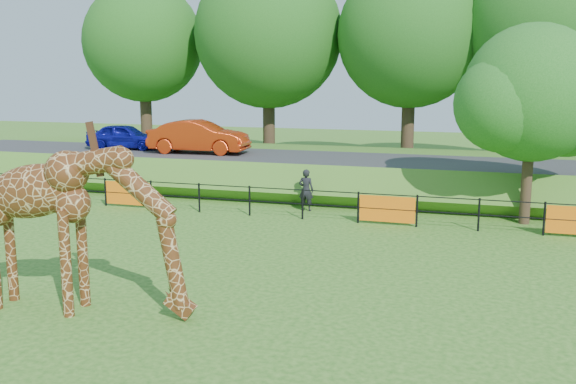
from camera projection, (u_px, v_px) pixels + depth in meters
name	position (u px, v px, depth m)	size (l,w,h in m)	color
ground	(211.00, 291.00, 15.28)	(90.00, 90.00, 0.00)	#275E17
giraffe	(79.00, 229.00, 13.63)	(5.12, 0.94, 3.66)	#552A11
perimeter_fence	(303.00, 204.00, 22.70)	(28.07, 0.10, 1.10)	black
embankment	(346.00, 171.00, 29.73)	(40.00, 9.00, 1.30)	#275E17
road	(340.00, 160.00, 28.19)	(40.00, 5.00, 0.12)	#2C2C2E
car_blue	(125.00, 136.00, 31.64)	(1.47, 3.67, 1.25)	#1416A9
car_red	(199.00, 137.00, 29.98)	(1.63, 4.67, 1.54)	red
visitor	(306.00, 190.00, 24.07)	(0.58, 0.38, 1.58)	black
tree_east	(535.00, 98.00, 21.36)	(5.40, 4.71, 6.76)	#322516
bg_tree_line	(409.00, 34.00, 34.10)	(37.30, 8.80, 11.82)	#322516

